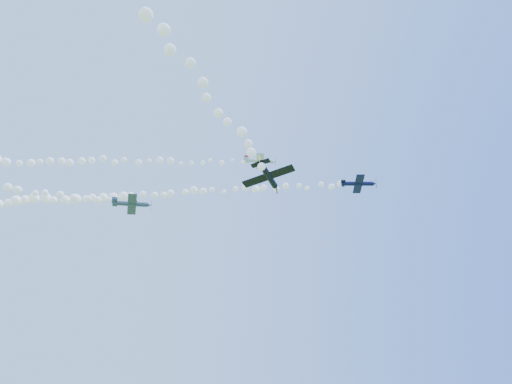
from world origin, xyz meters
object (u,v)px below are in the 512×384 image
object	(u,v)px
plane_white	(260,161)
plane_navy	(358,184)
plane_grey	(132,204)
plane_black	(268,175)

from	to	relation	value
plane_white	plane_navy	bearing A→B (deg)	-2.76
plane_navy	plane_grey	distance (m)	45.45
plane_white	plane_grey	xyz separation A→B (m)	(-24.46, 5.96, -11.20)
plane_white	plane_grey	distance (m)	27.56
plane_grey	plane_black	distance (m)	34.60
plane_white	plane_navy	xyz separation A→B (m)	(18.81, -6.87, -5.88)
plane_white	plane_black	size ratio (longest dim) A/B	1.06
plane_white	plane_black	bearing A→B (deg)	-88.82
plane_white	plane_grey	size ratio (longest dim) A/B	0.90
plane_grey	plane_navy	bearing A→B (deg)	-14.19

